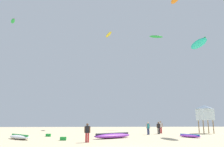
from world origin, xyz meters
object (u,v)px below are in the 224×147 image
object	(u,v)px
kite_aloft_2	(13,21)
kite_aloft_4	(198,44)
person_midground	(161,126)
kite_grounded_far	(20,137)
gear_bag	(63,139)
lifeguard_tower	(205,112)
kite_aloft_1	(156,37)
person_left	(148,127)
kite_grounded_near	(190,136)
person_foreground	(87,131)
person_right	(159,127)
kite_grounded_mid	(113,136)
cooler_box	(48,135)
kite_aloft_0	(109,35)

from	to	relation	value
kite_aloft_2	kite_aloft_4	size ratio (longest dim) A/B	0.51
person_midground	kite_grounded_far	xyz separation A→B (m)	(-17.27, -10.04, -0.81)
person_midground	gear_bag	bearing A→B (deg)	165.99
lifeguard_tower	kite_aloft_1	xyz separation A→B (m)	(-0.97, 20.89, 20.41)
person_midground	gear_bag	distance (m)	17.31
person_midground	gear_bag	size ratio (longest dim) A/B	3.17
gear_bag	kite_aloft_1	size ratio (longest dim) A/B	0.15
person_left	lifeguard_tower	xyz separation A→B (m)	(9.41, 2.77, 2.09)
gear_bag	kite_aloft_2	size ratio (longest dim) A/B	0.26
gear_bag	kite_grounded_near	bearing A→B (deg)	12.05
person_foreground	person_right	bearing A→B (deg)	147.82
kite_grounded_far	kite_aloft_4	bearing A→B (deg)	11.90
kite_grounded_far	kite_grounded_near	bearing A→B (deg)	3.84
kite_grounded_mid	kite_aloft_4	world-z (taller)	kite_aloft_4
person_right	cooler_box	bearing A→B (deg)	106.62
kite_grounded_far	cooler_box	size ratio (longest dim) A/B	6.71
kite_aloft_0	kite_aloft_4	bearing A→B (deg)	-68.63
gear_bag	kite_grounded_far	bearing A→B (deg)	159.91
kite_grounded_far	gear_bag	bearing A→B (deg)	-20.09
kite_grounded_mid	kite_aloft_4	distance (m)	17.47
kite_grounded_near	gear_bag	xyz separation A→B (m)	(-13.40, -2.86, -0.01)
person_left	kite_aloft_0	xyz separation A→B (m)	(-3.92, 25.56, 23.47)
person_right	kite_grounded_far	xyz separation A→B (m)	(-16.43, -8.15, -0.75)
person_right	kite_aloft_0	xyz separation A→B (m)	(-5.76, 24.08, 23.46)
person_right	kite_aloft_1	distance (m)	32.27
person_left	lifeguard_tower	bearing A→B (deg)	89.08
lifeguard_tower	kite_aloft_0	distance (m)	33.98
person_midground	person_left	size ratio (longest dim) A/B	1.08
kite_grounded_near	kite_aloft_1	bearing A→B (deg)	80.07
kite_grounded_mid	kite_aloft_0	xyz separation A→B (m)	(1.30, 31.67, 24.16)
lifeguard_tower	gear_bag	bearing A→B (deg)	-150.31
kite_aloft_1	kite_aloft_2	world-z (taller)	kite_aloft_1
gear_bag	kite_aloft_1	xyz separation A→B (m)	(18.50, 31.98, 23.30)
cooler_box	person_foreground	bearing A→B (deg)	-58.49
person_foreground	kite_grounded_far	world-z (taller)	person_foreground
person_foreground	person_right	xyz separation A→B (m)	(9.59, 12.07, 0.05)
person_left	person_right	world-z (taller)	person_right
cooler_box	kite_aloft_0	world-z (taller)	kite_aloft_0
person_left	kite_aloft_1	distance (m)	33.72
lifeguard_tower	person_left	bearing A→B (deg)	-163.59
person_foreground	kite_aloft_0	bearing A→B (deg)	-179.76
lifeguard_tower	cooler_box	xyz separation A→B (m)	(-21.98, -5.49, -2.89)
lifeguard_tower	kite_aloft_2	distance (m)	35.74
kite_aloft_1	kite_aloft_2	bearing A→B (deg)	-152.44
person_left	gear_bag	distance (m)	13.08
person_midground	kite_aloft_0	distance (m)	32.92
person_foreground	person_midground	distance (m)	17.42
kite_grounded_mid	kite_grounded_far	distance (m)	9.38
gear_bag	kite_aloft_0	world-z (taller)	kite_aloft_0
person_right	kite_aloft_2	xyz separation A→B (m)	(-23.89, 6.26, 18.29)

